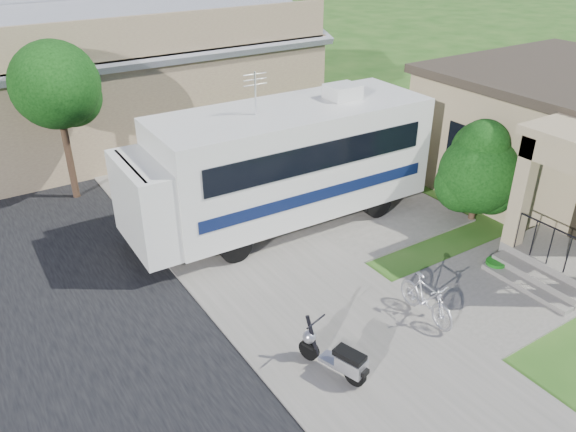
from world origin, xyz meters
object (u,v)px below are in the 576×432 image
shrub (479,169)px  scooter (337,357)px  motorhome (282,161)px  garden_hose (495,266)px  bicycle (426,301)px

shrub → scooter: size_ratio=1.99×
motorhome → garden_hose: 5.83m
motorhome → shrub: bearing=-29.5°
shrub → scooter: 7.45m
motorhome → bicycle: (0.20, -5.15, -1.32)m
motorhome → bicycle: bearing=-86.6°
motorhome → scooter: bearing=-111.8°
motorhome → garden_hose: (2.95, -4.74, -1.68)m
garden_hose → shrub: bearing=53.2°
motorhome → scooter: 6.10m
shrub → bicycle: shrub is taller
shrub → motorhome: bearing=149.3°
shrub → scooter: bearing=-157.7°
bicycle → garden_hose: size_ratio=3.38×
motorhome → shrub: 5.24m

